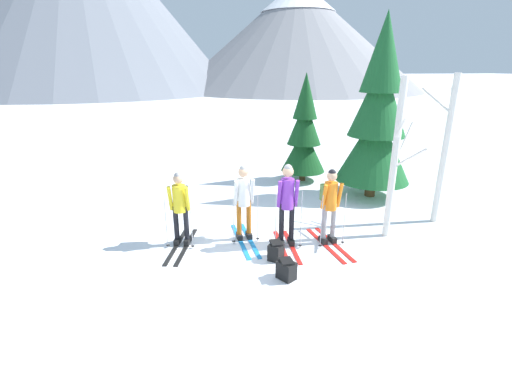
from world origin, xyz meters
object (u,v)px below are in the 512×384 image
(pine_tree_near, at_px, (378,117))
(backpack_on_snow_beside, at_px, (276,251))
(skier_in_white, at_px, (244,199))
(birch_tree_tall, at_px, (445,149))
(pine_tree_far, at_px, (304,133))
(birch_tree_slender, at_px, (395,160))
(skier_in_yellow, at_px, (180,205))
(backpack_on_snow_front, at_px, (286,270))
(skier_in_purple, at_px, (287,200))
(skier_in_orange, at_px, (330,203))

(pine_tree_near, height_order, backpack_on_snow_beside, pine_tree_near)
(skier_in_white, xyz_separation_m, birch_tree_tall, (4.84, -0.05, 0.88))
(pine_tree_far, bearing_deg, birch_tree_slender, -84.94)
(birch_tree_tall, bearing_deg, birch_tree_slender, -162.85)
(skier_in_yellow, distance_m, pine_tree_near, 6.14)
(birch_tree_tall, distance_m, backpack_on_snow_front, 5.02)
(birch_tree_tall, bearing_deg, backpack_on_snow_beside, -167.16)
(skier_in_yellow, height_order, skier_in_white, skier_in_white)
(backpack_on_snow_front, xyz_separation_m, backpack_on_snow_beside, (0.01, 0.74, 0.00))
(pine_tree_far, xyz_separation_m, backpack_on_snow_front, (-2.38, -5.82, -1.43))
(skier_in_purple, relative_size, pine_tree_far, 0.51)
(skier_in_white, bearing_deg, pine_tree_near, 25.77)
(birch_tree_slender, bearing_deg, pine_tree_near, 68.36)
(skier_in_purple, xyz_separation_m, skier_in_orange, (0.92, -0.10, -0.10))
(skier_in_purple, relative_size, skier_in_orange, 1.05)
(skier_in_orange, distance_m, pine_tree_near, 3.91)
(skier_in_orange, bearing_deg, pine_tree_far, 77.04)
(birch_tree_tall, bearing_deg, pine_tree_far, 116.43)
(birch_tree_slender, height_order, backpack_on_snow_front, birch_tree_slender)
(backpack_on_snow_beside, bearing_deg, birch_tree_slender, 10.25)
(skier_in_orange, bearing_deg, backpack_on_snow_beside, -160.70)
(pine_tree_near, bearing_deg, birch_tree_slender, -111.64)
(birch_tree_slender, relative_size, backpack_on_snow_front, 8.85)
(skier_in_purple, height_order, backpack_on_snow_beside, skier_in_purple)
(skier_in_yellow, bearing_deg, backpack_on_snow_beside, -30.97)
(skier_in_yellow, xyz_separation_m, backpack_on_snow_beside, (1.81, -1.09, -0.72))
(skier_in_orange, height_order, birch_tree_tall, birch_tree_tall)
(pine_tree_near, xyz_separation_m, backpack_on_snow_front, (-3.82, -3.85, -2.15))
(skier_in_purple, bearing_deg, backpack_on_snow_beside, -124.47)
(pine_tree_far, bearing_deg, skier_in_white, -124.99)
(skier_in_white, xyz_separation_m, backpack_on_snow_beside, (0.45, -1.05, -0.78))
(birch_tree_tall, distance_m, birch_tree_slender, 1.70)
(skier_in_purple, distance_m, skier_in_orange, 0.93)
(skier_in_yellow, height_order, birch_tree_slender, birch_tree_slender)
(pine_tree_far, bearing_deg, skier_in_orange, -102.96)
(skier_in_yellow, xyz_separation_m, birch_tree_tall, (6.21, -0.08, 0.93))
(skier_in_white, relative_size, backpack_on_snow_beside, 4.47)
(skier_in_white, distance_m, skier_in_purple, 0.97)
(skier_in_white, height_order, birch_tree_tall, birch_tree_tall)
(skier_in_white, bearing_deg, backpack_on_snow_beside, -66.89)
(skier_in_white, relative_size, pine_tree_near, 0.35)
(pine_tree_near, bearing_deg, skier_in_purple, -143.30)
(pine_tree_far, xyz_separation_m, backpack_on_snow_beside, (-2.37, -5.08, -1.43))
(birch_tree_slender, bearing_deg, pine_tree_far, 95.06)
(skier_in_yellow, relative_size, birch_tree_tall, 0.49)
(skier_in_yellow, xyz_separation_m, birch_tree_slender, (4.58, -0.59, 0.88))
(skier_in_purple, distance_m, pine_tree_near, 4.47)
(pine_tree_far, distance_m, birch_tree_slender, 4.60)
(pine_tree_near, relative_size, birch_tree_slender, 1.45)
(skier_in_purple, xyz_separation_m, birch_tree_tall, (4.01, 0.45, 0.81))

